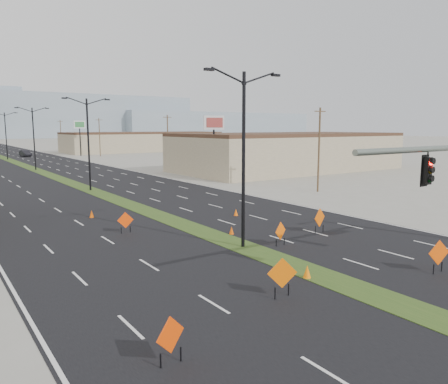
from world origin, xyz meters
TOP-DOWN VIEW (x-y plane):
  - ground at (0.00, 0.00)m, footprint 600.00×600.00m
  - road_surface at (0.00, 100.00)m, footprint 25.00×400.00m
  - median_strip at (0.00, 100.00)m, footprint 2.00×400.00m
  - building_se_near at (34.00, 45.00)m, footprint 36.00×18.00m
  - building_se_far at (38.00, 110.00)m, footprint 44.00×16.00m
  - mesa_center at (40.00, 300.00)m, footprint 220.00×50.00m
  - mesa_east at (180.00, 290.00)m, footprint 160.00×50.00m
  - streetlight_0 at (0.00, 12.00)m, footprint 5.15×0.24m
  - streetlight_1 at (0.00, 40.00)m, footprint 5.15×0.24m
  - streetlight_2 at (0.00, 68.00)m, footprint 5.15×0.24m
  - streetlight_3 at (0.00, 96.00)m, footprint 5.15×0.24m
  - utility_pole_0 at (20.00, 25.00)m, footprint 1.60×0.20m
  - utility_pole_1 at (20.00, 60.00)m, footprint 1.60×0.20m
  - utility_pole_2 at (20.00, 95.00)m, footprint 1.60×0.20m
  - utility_pole_3 at (20.00, 130.00)m, footprint 1.60×0.20m
  - car_mid at (5.00, 104.03)m, footprint 2.17×4.68m
  - construction_sign_0 at (-9.47, 3.00)m, footprint 1.10×0.41m
  - construction_sign_1 at (-3.30, 4.98)m, footprint 1.18×0.56m
  - construction_sign_2 at (-4.35, 19.10)m, footprint 1.06×0.22m
  - construction_sign_3 at (2.00, 10.98)m, footprint 1.05×0.36m
  - construction_sign_4 at (4.93, 3.00)m, footprint 1.20×0.35m
  - construction_sign_5 at (6.26, 11.88)m, footprint 1.22×0.33m
  - cone_0 at (1.22, 14.85)m, footprint 0.40×0.40m
  - cone_1 at (-0.79, 6.03)m, footprint 0.43×0.43m
  - cone_2 at (5.04, 19.59)m, footprint 0.43×0.43m
  - cone_3 at (-4.61, 25.33)m, footprint 0.44×0.44m
  - pole_sign_east_near at (17.07, 41.04)m, footprint 2.69×1.35m
  - pole_sign_east_far at (16.39, 98.42)m, footprint 2.76×0.43m

SIDE VIEW (x-z plane):
  - ground at x=0.00m, z-range 0.00..0.00m
  - road_surface at x=0.00m, z-range -0.01..0.01m
  - median_strip at x=0.00m, z-range -0.02..0.02m
  - cone_0 at x=1.22m, z-range 0.00..0.54m
  - cone_2 at x=5.04m, z-range 0.00..0.56m
  - cone_3 at x=-4.61m, z-range 0.00..0.59m
  - cone_1 at x=-0.79m, z-range 0.00..0.64m
  - car_mid at x=5.00m, z-range 0.00..1.48m
  - construction_sign_2 at x=-4.35m, z-range 0.12..1.54m
  - construction_sign_3 at x=2.00m, z-range 0.12..1.56m
  - construction_sign_0 at x=-9.47m, z-range 0.13..1.66m
  - construction_sign_4 at x=4.93m, z-range 0.14..1.78m
  - construction_sign_5 at x=6.26m, z-range 0.15..1.81m
  - construction_sign_1 at x=-3.30m, z-range 0.15..1.85m
  - building_se_far at x=38.00m, z-range 0.00..5.00m
  - building_se_near at x=34.00m, z-range 0.00..5.50m
  - utility_pole_0 at x=20.00m, z-range 0.17..9.17m
  - utility_pole_1 at x=20.00m, z-range 0.17..9.17m
  - utility_pole_2 at x=20.00m, z-range 0.17..9.17m
  - utility_pole_3 at x=20.00m, z-range 0.17..9.17m
  - streetlight_0 at x=0.00m, z-range 0.41..10.43m
  - streetlight_1 at x=0.00m, z-range 0.41..10.43m
  - streetlight_2 at x=0.00m, z-range 0.41..10.43m
  - streetlight_3 at x=0.00m, z-range 0.41..10.43m
  - pole_sign_east_far at x=16.39m, z-range 2.60..11.04m
  - pole_sign_east_near at x=17.07m, z-range 2.61..11.06m
  - mesa_east at x=180.00m, z-range 0.00..18.00m
  - mesa_center at x=40.00m, z-range 0.00..28.00m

